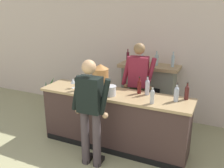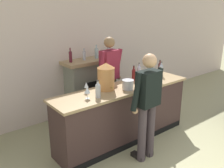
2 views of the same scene
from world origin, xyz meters
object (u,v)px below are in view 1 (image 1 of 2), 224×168
(person_customer, at_px, (90,110))
(wine_bottle_burgundy_dark, at_px, (187,92))
(wine_bottle_port_short, at_px, (139,86))
(wine_bottle_riesling_slim, at_px, (176,93))
(ice_bucket_steel, at_px, (110,91))
(wine_bottle_cabernet_heavy, at_px, (152,96))
(fireplace_stone, at_px, (148,92))
(wine_glass_mid_counter, at_px, (73,81))
(potted_plant_corner, at_px, (52,93))
(copper_dispenser, at_px, (101,77))
(wine_glass_front_right, at_px, (86,79))
(wine_bottle_rose_blush, at_px, (147,86))
(wine_bottle_merlot_tall, at_px, (79,83))
(person_bartender, at_px, (138,85))

(person_customer, relative_size, wine_bottle_burgundy_dark, 6.08)
(wine_bottle_port_short, height_order, wine_bottle_burgundy_dark, wine_bottle_port_short)
(wine_bottle_riesling_slim, bearing_deg, ice_bucket_steel, -169.72)
(wine_bottle_cabernet_heavy, relative_size, wine_bottle_burgundy_dark, 0.99)
(fireplace_stone, relative_size, wine_glass_mid_counter, 8.47)
(potted_plant_corner, bearing_deg, copper_dispenser, -27.19)
(copper_dispenser, distance_m, wine_glass_mid_counter, 0.51)
(ice_bucket_steel, bearing_deg, wine_bottle_port_short, 35.90)
(ice_bucket_steel, relative_size, wine_glass_mid_counter, 1.08)
(person_customer, distance_m, wine_bottle_riesling_slim, 1.35)
(wine_bottle_riesling_slim, height_order, wine_glass_front_right, wine_bottle_riesling_slim)
(wine_bottle_rose_blush, height_order, wine_bottle_burgundy_dark, wine_bottle_rose_blush)
(copper_dispenser, height_order, wine_bottle_rose_blush, copper_dispenser)
(fireplace_stone, height_order, wine_bottle_merlot_tall, fireplace_stone)
(copper_dispenser, relative_size, wine_bottle_rose_blush, 1.42)
(potted_plant_corner, xyz_separation_m, copper_dispenser, (1.90, -0.98, 0.90))
(wine_bottle_riesling_slim, height_order, wine_bottle_cabernet_heavy, wine_bottle_riesling_slim)
(wine_bottle_rose_blush, bearing_deg, person_customer, -126.92)
(wine_glass_front_right, bearing_deg, wine_bottle_riesling_slim, -3.68)
(wine_bottle_rose_blush, bearing_deg, copper_dispenser, -174.90)
(wine_bottle_burgundy_dark, bearing_deg, fireplace_stone, 130.22)
(potted_plant_corner, height_order, wine_glass_front_right, wine_glass_front_right)
(wine_bottle_cabernet_heavy, bearing_deg, wine_glass_front_right, 165.41)
(wine_bottle_riesling_slim, bearing_deg, fireplace_stone, 122.63)
(fireplace_stone, distance_m, wine_bottle_riesling_slim, 1.59)
(wine_bottle_riesling_slim, xyz_separation_m, wine_glass_front_right, (-1.68, 0.11, -0.01))
(copper_dispenser, distance_m, ice_bucket_steel, 0.40)
(copper_dispenser, bearing_deg, potted_plant_corner, 152.81)
(wine_bottle_port_short, height_order, wine_bottle_rose_blush, wine_bottle_rose_blush)
(wine_bottle_merlot_tall, relative_size, wine_bottle_riesling_slim, 0.95)
(copper_dispenser, xyz_separation_m, wine_bottle_cabernet_heavy, (1.02, -0.28, -0.11))
(person_customer, bearing_deg, ice_bucket_steel, 81.44)
(fireplace_stone, relative_size, person_customer, 0.91)
(wine_bottle_cabernet_heavy, bearing_deg, wine_glass_mid_counter, 175.50)
(potted_plant_corner, relative_size, wine_bottle_merlot_tall, 2.60)
(fireplace_stone, distance_m, person_customer, 2.05)
(wine_bottle_merlot_tall, xyz_separation_m, wine_bottle_port_short, (1.02, 0.29, 0.00))
(copper_dispenser, relative_size, wine_bottle_port_short, 1.57)
(copper_dispenser, distance_m, wine_bottle_burgundy_dark, 1.48)
(wine_bottle_port_short, relative_size, wine_glass_front_right, 1.66)
(fireplace_stone, xyz_separation_m, wine_bottle_burgundy_dark, (0.95, -1.12, 0.50))
(wine_glass_mid_counter, bearing_deg, person_customer, -41.01)
(fireplace_stone, relative_size, wine_bottle_riesling_slim, 5.36)
(wine_bottle_port_short, distance_m, wine_glass_mid_counter, 1.19)
(copper_dispenser, height_order, wine_bottle_port_short, copper_dispenser)
(potted_plant_corner, relative_size, wine_bottle_burgundy_dark, 2.54)
(person_bartender, relative_size, wine_glass_mid_counter, 9.73)
(fireplace_stone, xyz_separation_m, potted_plant_corner, (-2.43, -0.27, -0.30))
(fireplace_stone, relative_size, wine_bottle_burgundy_dark, 5.53)
(copper_dispenser, xyz_separation_m, wine_bottle_port_short, (0.70, 0.07, -0.10))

